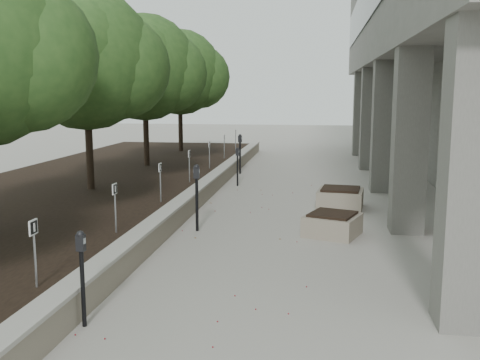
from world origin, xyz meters
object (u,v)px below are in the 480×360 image
Objects in this scene: parking_meter_3 at (197,198)px; parking_meter_4 at (237,167)px; parking_meter_5 at (240,154)px; planter_back at (340,198)px; crabapple_tree_4 at (145,90)px; crabapple_tree_5 at (180,90)px; crabapple_tree_3 at (87,90)px; planter_front at (332,224)px; parking_meter_2 at (82,279)px.

parking_meter_4 is (0.01, 5.95, -0.11)m from parking_meter_3.
parking_meter_3 is 8.66m from parking_meter_5.
parking_meter_4 is at bearing 137.18° from planter_back.
crabapple_tree_4 is 5.00m from crabapple_tree_5.
crabapple_tree_4 is at bearing 145.71° from planter_back.
crabapple_tree_4 and crabapple_tree_5 have the same top height.
crabapple_tree_3 is 7.63m from planter_front.
planter_back is (6.85, -4.67, -2.85)m from crabapple_tree_4.
crabapple_tree_4 is at bearing 131.03° from planter_front.
parking_meter_2 reaches higher than planter_back.
parking_meter_3 is at bearing -72.98° from parking_meter_5.
crabapple_tree_4 is 8.77m from parking_meter_3.
parking_meter_2 is 0.87× the size of parking_meter_3.
parking_meter_5 is (3.31, 1.02, -2.37)m from crabapple_tree_4.
crabapple_tree_5 is at bearing 124.03° from parking_meter_4.
parking_meter_5 reaches higher than parking_meter_4.
parking_meter_4 is 2.72m from parking_meter_5.
parking_meter_5 reaches higher than planter_front.
parking_meter_4 is at bearing 116.71° from planter_front.
parking_meter_2 reaches higher than parking_meter_4.
planter_back is (6.85, -9.67, -2.85)m from crabapple_tree_5.
crabapple_tree_3 and crabapple_tree_4 have the same top height.
parking_meter_3 is at bearing -64.66° from crabapple_tree_4.
parking_meter_4 is at bearing 86.34° from parking_meter_3.
crabapple_tree_4 is 1.00× the size of crabapple_tree_5.
crabapple_tree_4 is at bearing -147.80° from parking_meter_5.
parking_meter_3 is 4.41m from planter_back.
crabapple_tree_3 is 4.17× the size of parking_meter_2.
parking_meter_2 is 13.80m from parking_meter_5.
crabapple_tree_3 is 7.27m from parking_meter_5.
crabapple_tree_4 reaches higher than parking_meter_5.
planter_back is at bearing -54.68° from crabapple_tree_5.
crabapple_tree_5 is 4.27× the size of parking_meter_4.
crabapple_tree_3 reaches higher than parking_meter_3.
planter_back is at bearing -37.27° from parking_meter_4.
crabapple_tree_3 is 5.00m from crabapple_tree_4.
parking_meter_3 and parking_meter_5 have the same top height.
parking_meter_4 is at bearing -68.41° from parking_meter_5.
parking_meter_3 is (3.61, -2.63, -2.37)m from crabapple_tree_3.
planter_back is (3.60, 8.10, -0.38)m from parking_meter_2.
crabapple_tree_4 is 4.68× the size of planter_back.
planter_front is (3.28, -8.59, -0.50)m from parking_meter_5.
parking_meter_3 reaches higher than parking_meter_2.
crabapple_tree_3 is 7.43m from planter_back.
crabapple_tree_5 reaches higher than parking_meter_2.
parking_meter_2 is 5.15m from parking_meter_3.
crabapple_tree_3 and crabapple_tree_5 have the same top height.
crabapple_tree_5 is at bearing 117.66° from planter_front.
crabapple_tree_3 reaches higher than parking_meter_4.
planter_front is at bearing -95.24° from planter_back.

